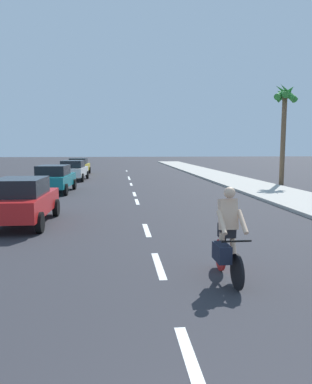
% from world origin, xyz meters
% --- Properties ---
extents(ground_plane, '(160.00, 160.00, 0.00)m').
position_xyz_m(ground_plane, '(0.00, 20.00, 0.00)').
color(ground_plane, '#2D2D33').
extents(sidewalk_strip, '(3.60, 80.00, 0.14)m').
position_xyz_m(sidewalk_strip, '(7.83, 22.00, 0.07)').
color(sidewalk_strip, '#B2ADA3').
rests_on(sidewalk_strip, ground).
extents(lane_stripe_1, '(0.16, 1.80, 0.01)m').
position_xyz_m(lane_stripe_1, '(0.00, 2.70, 0.00)').
color(lane_stripe_1, white).
rests_on(lane_stripe_1, ground).
extents(lane_stripe_2, '(0.16, 1.80, 0.01)m').
position_xyz_m(lane_stripe_2, '(0.00, 6.36, 0.00)').
color(lane_stripe_2, white).
rests_on(lane_stripe_2, ground).
extents(lane_stripe_3, '(0.16, 1.80, 0.01)m').
position_xyz_m(lane_stripe_3, '(0.00, 9.76, 0.00)').
color(lane_stripe_3, white).
rests_on(lane_stripe_3, ground).
extents(lane_stripe_4, '(0.16, 1.80, 0.01)m').
position_xyz_m(lane_stripe_4, '(0.00, 15.70, 0.00)').
color(lane_stripe_4, white).
rests_on(lane_stripe_4, ground).
extents(lane_stripe_5, '(0.16, 1.80, 0.01)m').
position_xyz_m(lane_stripe_5, '(0.00, 18.54, 0.00)').
color(lane_stripe_5, white).
rests_on(lane_stripe_5, ground).
extents(lane_stripe_6, '(0.16, 1.80, 0.01)m').
position_xyz_m(lane_stripe_6, '(0.00, 23.91, 0.00)').
color(lane_stripe_6, white).
rests_on(lane_stripe_6, ground).
extents(lane_stripe_7, '(0.16, 1.80, 0.01)m').
position_xyz_m(lane_stripe_7, '(0.00, 28.28, 0.00)').
color(lane_stripe_7, white).
rests_on(lane_stripe_7, ground).
extents(lane_stripe_8, '(0.16, 1.80, 0.01)m').
position_xyz_m(lane_stripe_8, '(0.00, 29.92, 0.00)').
color(lane_stripe_8, white).
rests_on(lane_stripe_8, ground).
extents(lane_stripe_9, '(0.16, 1.80, 0.01)m').
position_xyz_m(lane_stripe_9, '(0.00, 38.51, 0.00)').
color(lane_stripe_9, white).
rests_on(lane_stripe_9, ground).
extents(cyclist, '(0.62, 1.71, 1.82)m').
position_xyz_m(cyclist, '(1.22, 5.37, 0.83)').
color(cyclist, black).
rests_on(cyclist, ground).
extents(parked_car_red, '(1.88, 4.00, 1.57)m').
position_xyz_m(parked_car_red, '(-4.06, 11.04, 0.84)').
color(parked_car_red, red).
rests_on(parked_car_red, ground).
extents(parked_car_teal, '(2.09, 4.28, 1.57)m').
position_xyz_m(parked_car_teal, '(-4.54, 19.77, 0.84)').
color(parked_car_teal, '#14727A').
rests_on(parked_car_teal, ground).
extents(parked_car_white, '(2.09, 4.26, 1.57)m').
position_xyz_m(parked_car_white, '(-4.40, 27.47, 0.84)').
color(parked_car_white, white).
rests_on(parked_car_white, ground).
extents(parked_car_yellow, '(1.97, 4.10, 1.57)m').
position_xyz_m(parked_car_yellow, '(-4.65, 33.73, 0.84)').
color(parked_car_yellow, gold).
rests_on(parked_car_yellow, ground).
extents(palm_tree_far, '(1.94, 1.76, 6.96)m').
position_xyz_m(palm_tree_far, '(10.43, 22.72, 5.43)').
color(palm_tree_far, brown).
rests_on(palm_tree_far, ground).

